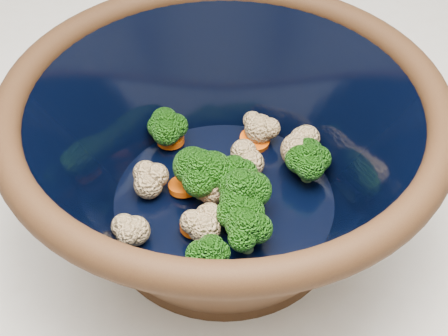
# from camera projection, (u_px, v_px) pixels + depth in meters

# --- Properties ---
(mixing_bowl) EXTENTS (0.37, 0.37, 0.16)m
(mixing_bowl) POSITION_uv_depth(u_px,v_px,m) (224.00, 155.00, 0.53)
(mixing_bowl) COLOR black
(mixing_bowl) RESTS_ON counter
(vegetable_pile) EXTENTS (0.19, 0.19, 0.06)m
(vegetable_pile) POSITION_uv_depth(u_px,v_px,m) (229.00, 180.00, 0.55)
(vegetable_pile) COLOR #608442
(vegetable_pile) RESTS_ON mixing_bowl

